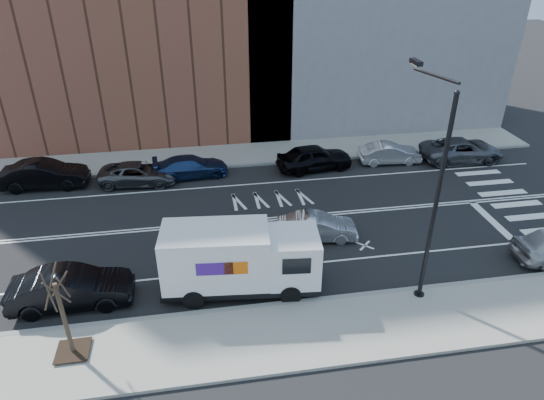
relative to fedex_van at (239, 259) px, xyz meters
name	(u,v)px	position (x,y,z in m)	size (l,w,h in m)	color
ground	(239,222)	(0.50, 5.60, -1.61)	(120.00, 120.00, 0.00)	black
sidewalk_near	(262,339)	(0.50, -3.20, -1.54)	(44.00, 3.60, 0.15)	gray
sidewalk_far	(226,155)	(0.50, 14.40, -1.54)	(44.00, 3.60, 0.15)	gray
curb_near	(256,307)	(0.50, -1.40, -1.53)	(44.00, 0.25, 0.17)	gray
curb_far	(228,166)	(0.50, 12.60, -1.53)	(44.00, 0.25, 0.17)	gray
crosswalk	(509,198)	(16.50, 5.60, -1.61)	(3.00, 14.00, 0.01)	white
road_markings	(239,222)	(0.50, 5.60, -1.61)	(40.00, 8.60, 0.01)	white
streetlight	(432,187)	(7.50, -1.31, 3.46)	(0.44, 4.02, 9.34)	black
street_tree	(66,326)	(-6.50, -2.80, -0.16)	(1.20, 1.20, 3.75)	black
fedex_van	(239,259)	(0.00, 0.00, 0.00)	(6.91, 2.92, 3.07)	black
far_parked_b	(44,175)	(-10.70, 11.61, -0.78)	(1.76, 5.05, 1.66)	black
far_parked_c	(139,174)	(-5.10, 11.18, -0.95)	(2.21, 4.79, 1.33)	#47494E
far_parked_d	(191,167)	(-1.90, 11.65, -0.94)	(1.89, 4.66, 1.35)	navy
far_parked_e	(314,157)	(6.10, 11.41, -0.78)	(1.98, 4.91, 1.67)	black
far_parked_f	(390,153)	(11.36, 11.59, -0.93)	(1.45, 4.15, 1.37)	silver
far_parked_g	(462,150)	(16.33, 11.17, -0.85)	(2.53, 5.49, 1.53)	#4E5156
driving_sedan	(317,227)	(4.26, 3.36, -0.95)	(1.42, 4.06, 1.34)	#AFAFB4
near_parked_rear_a	(71,289)	(-7.00, 0.15, -0.80)	(1.73, 4.95, 1.63)	black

